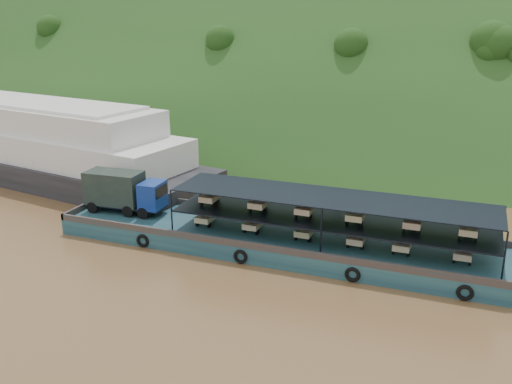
% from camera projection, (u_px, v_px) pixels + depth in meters
% --- Properties ---
extents(ground, '(160.00, 160.00, 0.00)m').
position_uv_depth(ground, '(266.00, 246.00, 43.48)').
color(ground, brown).
rests_on(ground, ground).
extents(hillside, '(140.00, 39.60, 39.60)m').
position_uv_depth(hillside, '(360.00, 146.00, 75.46)').
color(hillside, '#1A3A15').
rests_on(hillside, ground).
extents(cargo_barge, '(35.00, 7.18, 4.58)m').
position_uv_depth(cargo_barge, '(269.00, 233.00, 42.92)').
color(cargo_barge, '#133043').
rests_on(cargo_barge, ground).
extents(passenger_ferry, '(41.33, 16.54, 8.15)m').
position_uv_depth(passenger_ferry, '(43.00, 145.00, 60.51)').
color(passenger_ferry, black).
rests_on(passenger_ferry, ground).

